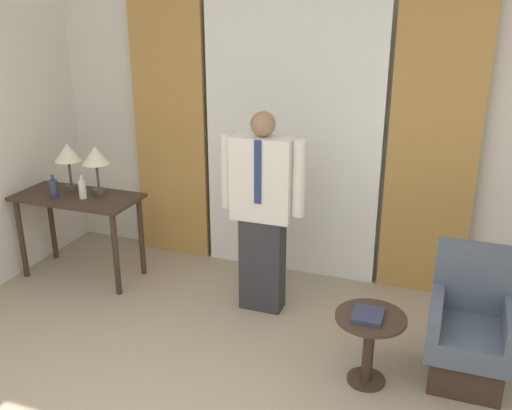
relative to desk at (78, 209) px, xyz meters
The scene contains 13 objects.
wall_back 2.09m from the desk, 27.45° to the left, with size 10.00×0.06×2.70m.
curtain_sheer_center 2.02m from the desk, 24.00° to the left, with size 1.60×0.06×2.58m.
curtain_drape_left 1.14m from the desk, 54.89° to the left, with size 0.73×0.06×2.58m.
curtain_drape_right 3.12m from the desk, 14.78° to the left, with size 0.73×0.06×2.58m.
desk is the anchor object (origin of this frame).
table_lamp_left 0.50m from the desk, 139.19° to the left, with size 0.24×0.24×0.43m.
table_lamp_right 0.50m from the desk, 40.81° to the left, with size 0.24×0.24×0.43m.
bottle_near_edge 0.28m from the desk, 148.20° to the right, with size 0.07×0.07×0.20m.
bottle_by_lamp 0.24m from the desk, 22.25° to the right, with size 0.07×0.07×0.21m.
person 1.76m from the desk, ahead, with size 0.69×0.23×1.65m.
armchair 3.40m from the desk, ahead, with size 0.54×0.58×0.91m.
side_table 2.84m from the desk, 13.91° to the right, with size 0.46×0.46×0.51m.
book 2.81m from the desk, 14.41° to the right, with size 0.19×0.22×0.03m.
Camera 1 is at (1.38, -1.75, 2.46)m, focal length 40.00 mm.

